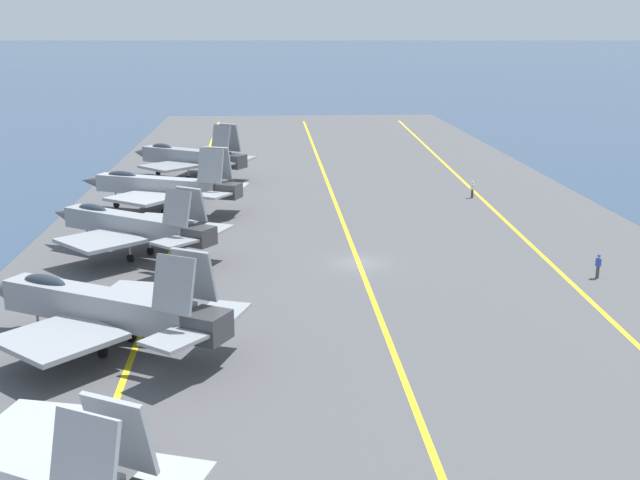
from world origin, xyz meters
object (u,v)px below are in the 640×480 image
(parked_jet_third, at_px, (131,225))
(crew_blue_vest, at_px, (598,265))
(parked_jet_fifth, at_px, (189,157))
(crew_white_vest, at_px, (472,189))
(parked_jet_fourth, at_px, (162,186))
(parked_jet_second, at_px, (102,307))

(parked_jet_third, relative_size, crew_blue_vest, 8.69)
(parked_jet_third, xyz_separation_m, parked_jet_fifth, (33.16, -1.35, 0.03))
(crew_white_vest, bearing_deg, crew_blue_vest, -175.71)
(parked_jet_fourth, height_order, crew_white_vest, parked_jet_fourth)
(parked_jet_second, distance_m, parked_jet_fifth, 51.49)
(parked_jet_third, xyz_separation_m, crew_blue_vest, (-7.67, -34.17, -1.59))
(parked_jet_third, height_order, crew_white_vest, parked_jet_third)
(parked_jet_second, distance_m, crew_blue_vest, 34.54)
(parked_jet_second, height_order, crew_white_vest, parked_jet_second)
(crew_blue_vest, bearing_deg, parked_jet_fourth, 55.20)
(parked_jet_fourth, height_order, parked_jet_fifth, parked_jet_fifth)
(parked_jet_second, relative_size, parked_jet_fourth, 0.95)
(parked_jet_third, xyz_separation_m, crew_white_vest, (20.30, -32.08, -1.60))
(parked_jet_fourth, distance_m, crew_white_vest, 32.05)
(parked_jet_third, height_order, parked_jet_fifth, parked_jet_fifth)
(crew_blue_vest, height_order, crew_white_vest, crew_blue_vest)
(parked_jet_fourth, bearing_deg, crew_white_vest, -81.95)
(crew_white_vest, bearing_deg, parked_jet_second, 141.49)
(parked_jet_third, height_order, parked_jet_fourth, parked_jet_fourth)
(parked_jet_fifth, distance_m, crew_blue_vest, 52.41)
(parked_jet_third, bearing_deg, parked_jet_fifth, -2.34)
(parked_jet_fourth, height_order, crew_blue_vest, parked_jet_fourth)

